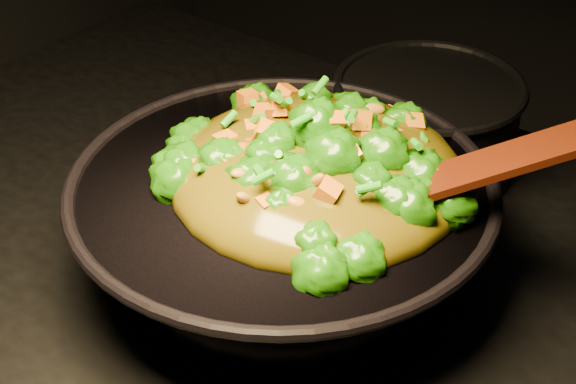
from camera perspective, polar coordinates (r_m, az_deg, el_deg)
The scene contains 4 objects.
wok at distance 0.92m, azimuth -0.38°, elevation -2.54°, with size 0.42×0.42×0.12m, color black, non-canonical shape.
stir_fry at distance 0.86m, azimuth 1.97°, elevation 3.56°, with size 0.30×0.30×0.10m, color #1D5F06, non-canonical shape.
spatula at distance 0.83m, azimuth 11.01°, elevation 1.13°, with size 0.30×0.05×0.01m, color #371007.
back_pot at distance 1.10m, azimuth 8.88°, elevation 4.21°, with size 0.22×0.22×0.13m, color black.
Camera 1 is at (0.49, -0.56, 1.53)m, focal length 55.00 mm.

